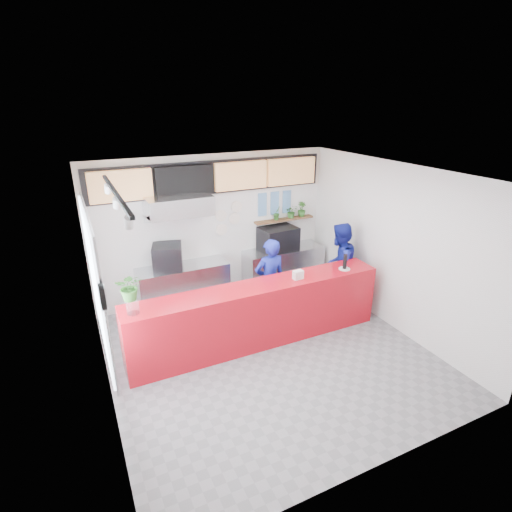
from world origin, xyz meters
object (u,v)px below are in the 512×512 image
object	(u,v)px
service_counter	(258,314)
staff_right	(338,266)
panini_oven	(168,257)
espresso_machine	(278,239)
staff_center	(270,281)
pepper_mill	(345,261)

from	to	relation	value
service_counter	staff_right	world-z (taller)	staff_right
panini_oven	espresso_machine	xyz separation A→B (m)	(2.42, 0.00, 0.01)
service_counter	staff_center	distance (m)	0.83
service_counter	espresso_machine	xyz separation A→B (m)	(1.35, 1.80, 0.60)
staff_right	service_counter	bearing A→B (deg)	-8.10
service_counter	panini_oven	xyz separation A→B (m)	(-1.08, 1.80, 0.59)
service_counter	staff_right	size ratio (longest dim) A/B	2.57
pepper_mill	staff_right	bearing A→B (deg)	61.11
panini_oven	pepper_mill	bearing A→B (deg)	-18.09
service_counter	panini_oven	distance (m)	2.18
panini_oven	espresso_machine	world-z (taller)	espresso_machine
service_counter	staff_center	size ratio (longest dim) A/B	2.73
staff_right	pepper_mill	xyz separation A→B (m)	(-0.33, -0.60, 0.38)
staff_right	pepper_mill	size ratio (longest dim) A/B	6.34
espresso_machine	pepper_mill	bearing A→B (deg)	-83.46
service_counter	panini_oven	world-z (taller)	panini_oven
service_counter	espresso_machine	world-z (taller)	espresso_machine
panini_oven	staff_right	world-z (taller)	staff_right
espresso_machine	staff_right	bearing A→B (deg)	-65.71
service_counter	staff_center	bearing A→B (deg)	48.25
espresso_machine	staff_right	size ratio (longest dim) A/B	0.45
service_counter	pepper_mill	distance (m)	1.84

